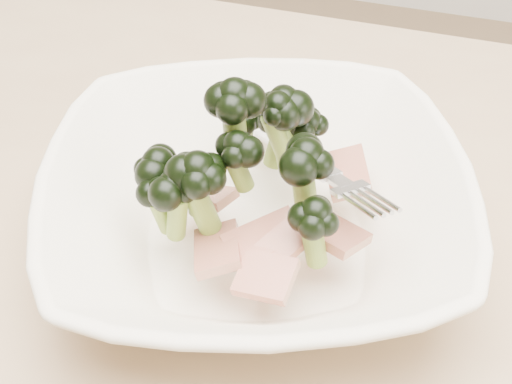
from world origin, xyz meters
TOP-DOWN VIEW (x-y plane):
  - dining_table at (0.00, 0.00)m, footprint 1.20×0.80m
  - broccoli_dish at (-0.03, 0.04)m, footprint 0.38×0.38m

SIDE VIEW (x-z plane):
  - dining_table at x=0.00m, z-range 0.28..1.03m
  - broccoli_dish at x=-0.03m, z-range 0.72..0.86m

